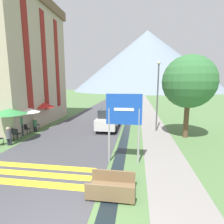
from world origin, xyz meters
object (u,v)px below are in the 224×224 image
Objects in this scene: footbridge at (112,188)px; cafe_chair_middle at (26,128)px; hotel_building at (16,57)px; cafe_chair_near_right at (16,133)px; cafe_chair_near_left at (13,133)px; cafe_umbrella_middle_white at (26,109)px; road_sign at (124,117)px; cafe_chair_far_left at (36,124)px; person_standing_terrace at (21,123)px; parked_car_near at (109,118)px; person_seated_near at (9,135)px; streetlamp at (158,91)px; person_seated_far at (35,124)px; cafe_umbrella_front_green at (9,111)px; cafe_umbrella_rear_red at (42,105)px; tree_by_path at (189,82)px; parked_car_far at (119,106)px.

footbridge is 10.06m from cafe_chair_middle.
hotel_building is 14.07× the size of cafe_chair_near_right.
cafe_chair_near_left is 2.35m from cafe_umbrella_middle_white.
road_sign is 9.69m from cafe_chair_far_left.
person_standing_terrace reaches higher than cafe_chair_near_right.
parked_car_near reaches higher than person_seated_near.
streetlamp is (4.11, -0.17, 2.45)m from parked_car_near.
person_standing_terrace is at bearing 142.35° from footbridge.
hotel_building is at bearing 145.80° from road_sign.
person_standing_terrace is at bearing -110.53° from person_seated_far.
cafe_umbrella_middle_white is (-0.37, 2.33, -0.22)m from cafe_umbrella_front_green.
cafe_umbrella_rear_red is at bearing 130.49° from footbridge.
person_seated_near is at bearing -60.43° from cafe_umbrella_front_green.
parked_car_near is 1.84× the size of cafe_umbrella_rear_red.
cafe_umbrella_middle_white reaches higher than cafe_chair_near_left.
parked_car_near is at bearing 105.56° from road_sign.
road_sign is at bearing -32.52° from cafe_chair_far_left.
person_seated_far is 0.20× the size of tree_by_path.
road_sign is 2.09× the size of person_standing_terrace.
cafe_chair_far_left reaches higher than footbridge.
person_seated_near is at bearing -51.08° from cafe_chair_near_right.
footbridge is 1.39× the size of person_seated_far.
cafe_umbrella_rear_red reaches higher than cafe_chair_near_left.
cafe_umbrella_rear_red reaches higher than parked_car_far.
footbridge is 12.44m from cafe_umbrella_rear_red.
footbridge is at bearing -41.24° from cafe_umbrella_middle_white.
parked_car_far reaches higher than cafe_chair_near_right.
cafe_umbrella_rear_red is 10.59m from streetlamp.
hotel_building is at bearing 118.78° from cafe_chair_near_left.
person_standing_terrace reaches higher than cafe_chair_far_left.
footbridge is 9.36m from parked_car_near.
tree_by_path is at bearing 10.35° from cafe_chair_near_left.
hotel_building is 6.90m from cafe_chair_far_left.
cafe_umbrella_front_green is at bearing -157.21° from streetlamp.
cafe_umbrella_front_green is at bearing -88.43° from cafe_chair_far_left.
cafe_chair_far_left is (-6.17, -9.63, -0.40)m from parked_car_far.
footbridge is 0.41× the size of parked_car_far.
footbridge is 10.85m from cafe_umbrella_middle_white.
hotel_building is at bearing 136.70° from footbridge.
hotel_building is 8.86m from person_seated_near.
cafe_umbrella_middle_white is 2.30m from cafe_umbrella_rear_red.
road_sign reaches higher than footbridge.
cafe_umbrella_front_green is 1.78m from person_standing_terrace.
tree_by_path is at bearing 28.40° from cafe_chair_middle.
cafe_umbrella_middle_white is 0.37× the size of tree_by_path.
cafe_chair_middle reaches higher than footbridge.
parked_car_far is 0.69× the size of tree_by_path.
cafe_umbrella_rear_red reaches higher than cafe_chair_middle.
cafe_chair_near_left is at bearing -88.76° from cafe_umbrella_rear_red.
cafe_umbrella_rear_red is (-6.42, -8.08, 1.10)m from parked_car_far.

